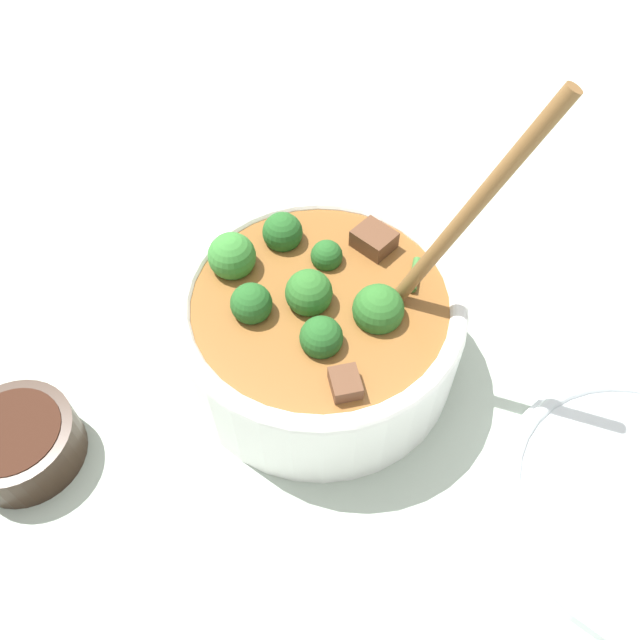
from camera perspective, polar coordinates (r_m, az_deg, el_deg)
The scene contains 3 objects.
ground_plane at distance 0.59m, azimuth 0.00°, elevation -3.58°, with size 4.00×4.00×0.00m, color #ADBCAD.
stew_bowl at distance 0.55m, azimuth -0.01°, elevation -0.31°, with size 0.28×0.25×0.29m.
condiment_bowl at distance 0.58m, azimuth -25.77°, elevation -9.97°, with size 0.10×0.10×0.04m.
Camera 1 is at (-0.07, -0.32, 0.50)m, focal length 35.00 mm.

